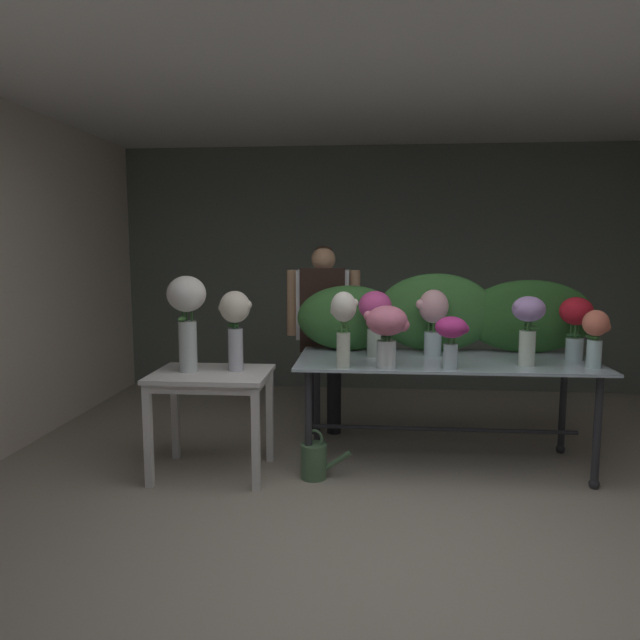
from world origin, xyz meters
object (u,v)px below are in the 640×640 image
object	(u,v)px
florist	(323,319)
vase_magenta_lilies	(451,335)
vase_blush_anemones	(433,316)
vase_cream_lisianthus_tall	(235,321)
display_table_glass	(444,375)
side_table_white	(212,385)
vase_lilac_freesia	(528,322)
vase_ivory_ranunculus	(343,321)
vase_white_roses_tall	(187,311)
vase_coral_peonies	(596,333)
vase_crimson_hydrangea	(575,320)
vase_fuchsia_dahlias	(375,314)
vase_rosy_tulips	(387,328)
watering_can	(315,460)

from	to	relation	value
florist	vase_magenta_lilies	size ratio (longest dim) A/B	4.60
vase_blush_anemones	vase_cream_lisianthus_tall	xyz separation A→B (m)	(-1.39, -0.36, -0.00)
display_table_glass	side_table_white	bearing A→B (deg)	-169.69
vase_lilac_freesia	vase_blush_anemones	distance (m)	0.67
vase_ivory_ranunculus	vase_white_roses_tall	distance (m)	1.08
vase_coral_peonies	vase_crimson_hydrangea	distance (m)	0.28
florist	vase_cream_lisianthus_tall	xyz separation A→B (m)	(-0.54, -0.90, 0.09)
vase_ivory_ranunculus	vase_fuchsia_dahlias	xyz separation A→B (m)	(0.21, 0.41, -0.00)
vase_crimson_hydrangea	vase_cream_lisianthus_tall	size ratio (longest dim) A/B	0.80
vase_rosy_tulips	vase_ivory_ranunculus	world-z (taller)	vase_ivory_ranunculus
display_table_glass	vase_white_roses_tall	xyz separation A→B (m)	(-1.78, -0.29, 0.48)
display_table_glass	vase_crimson_hydrangea	xyz separation A→B (m)	(0.91, 0.06, 0.40)
vase_ivory_ranunculus	vase_white_roses_tall	size ratio (longest dim) A/B	0.77
vase_blush_anemones	vase_cream_lisianthus_tall	size ratio (longest dim) A/B	0.88
vase_blush_anemones	watering_can	world-z (taller)	vase_blush_anemones
vase_rosy_tulips	vase_coral_peonies	xyz separation A→B (m)	(1.37, 0.13, -0.04)
vase_blush_anemones	vase_crimson_hydrangea	size ratio (longest dim) A/B	1.09
display_table_glass	florist	distance (m)	1.18
vase_fuchsia_dahlias	vase_cream_lisianthus_tall	bearing A→B (deg)	-163.04
display_table_glass	vase_cream_lisianthus_tall	size ratio (longest dim) A/B	3.77
display_table_glass	vase_white_roses_tall	world-z (taller)	vase_white_roses_tall
display_table_glass	watering_can	bearing A→B (deg)	-160.82
vase_blush_anemones	vase_white_roses_tall	size ratio (longest dim) A/B	0.74
vase_ivory_ranunculus	vase_crimson_hydrangea	xyz separation A→B (m)	(1.62, 0.41, -0.03)
florist	vase_lilac_freesia	size ratio (longest dim) A/B	3.39
vase_fuchsia_dahlias	watering_can	distance (m)	1.11
vase_rosy_tulips	vase_magenta_lilies	size ratio (longest dim) A/B	1.20
vase_magenta_lilies	vase_crimson_hydrangea	world-z (taller)	vase_crimson_hydrangea
vase_lilac_freesia	vase_fuchsia_dahlias	xyz separation A→B (m)	(-1.01, 0.25, 0.01)
vase_cream_lisianthus_tall	vase_blush_anemones	bearing A→B (deg)	14.48
vase_fuchsia_dahlias	vase_coral_peonies	bearing A→B (deg)	-10.73
florist	vase_crimson_hydrangea	size ratio (longest dim) A/B	3.57
side_table_white	vase_white_roses_tall	world-z (taller)	vase_white_roses_tall
vase_crimson_hydrangea	vase_cream_lisianthus_tall	xyz separation A→B (m)	(-2.37, -0.29, 0.01)
vase_ivory_ranunculus	watering_can	bearing A→B (deg)	169.47
vase_white_roses_tall	vase_cream_lisianthus_tall	size ratio (longest dim) A/B	1.19
vase_magenta_lilies	vase_coral_peonies	size ratio (longest dim) A/B	0.90
vase_rosy_tulips	vase_magenta_lilies	bearing A→B (deg)	0.46
vase_white_roses_tall	display_table_glass	bearing A→B (deg)	9.38
vase_lilac_freesia	vase_cream_lisianthus_tall	xyz separation A→B (m)	(-1.98, -0.04, -0.01)
florist	watering_can	xyz separation A→B (m)	(0.02, -0.98, -0.86)
vase_fuchsia_dahlias	vase_cream_lisianthus_tall	size ratio (longest dim) A/B	0.87
vase_rosy_tulips	vase_blush_anemones	world-z (taller)	vase_blush_anemones
display_table_glass	side_table_white	distance (m)	1.65
side_table_white	vase_cream_lisianthus_tall	size ratio (longest dim) A/B	1.43
florist	side_table_white	bearing A→B (deg)	-125.93
vase_ivory_ranunculus	vase_fuchsia_dahlias	world-z (taller)	vase_ivory_ranunculus
florist	vase_ivory_ranunculus	xyz separation A→B (m)	(0.21, -1.02, 0.11)
florist	vase_ivory_ranunculus	size ratio (longest dim) A/B	3.15
vase_rosy_tulips	vase_ivory_ranunculus	distance (m)	0.29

